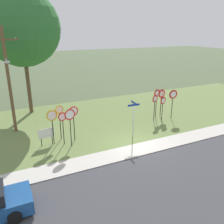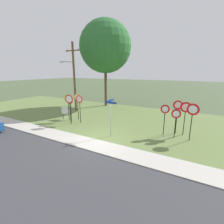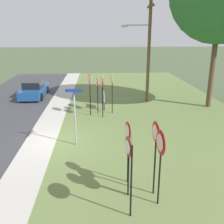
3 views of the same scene
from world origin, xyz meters
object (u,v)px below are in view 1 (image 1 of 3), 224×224
at_px(stop_sign_far_center, 52,119).
at_px(yield_sign_near_left, 162,96).
at_px(yield_sign_far_right, 155,102).
at_px(yield_sign_near_right, 163,103).
at_px(stop_sign_far_right, 63,122).
at_px(stop_sign_near_right, 70,119).
at_px(stop_sign_far_left, 60,115).
at_px(street_name_post, 133,116).
at_px(yield_sign_far_left, 173,97).
at_px(oak_tree_left, 22,28).
at_px(yield_sign_center, 157,96).
at_px(notice_board, 46,134).
at_px(utility_pole, 9,78).
at_px(stop_sign_near_left, 74,116).

height_order(stop_sign_far_center, yield_sign_near_left, yield_sign_near_left).
xyz_separation_m(stop_sign_far_center, yield_sign_far_right, (9.11, 0.64, -0.12)).
relative_size(stop_sign_far_center, yield_sign_near_right, 1.19).
bearing_deg(stop_sign_far_right, stop_sign_far_center, 143.29).
bearing_deg(stop_sign_far_center, stop_sign_near_right, -43.38).
distance_m(stop_sign_far_left, stop_sign_far_right, 0.99).
height_order(yield_sign_near_right, street_name_post, street_name_post).
xyz_separation_m(yield_sign_near_left, yield_sign_far_left, (0.52, -0.97, 0.09)).
relative_size(yield_sign_near_right, oak_tree_left, 0.19).
height_order(yield_sign_far_left, yield_sign_center, yield_sign_far_left).
xyz_separation_m(yield_sign_near_right, notice_board, (-10.40, -0.46, -0.77)).
height_order(stop_sign_far_left, oak_tree_left, oak_tree_left).
distance_m(yield_sign_near_right, oak_tree_left, 14.19).
relative_size(stop_sign_far_left, utility_pole, 0.33).
bearing_deg(stop_sign_far_center, stop_sign_far_left, 38.78).
relative_size(stop_sign_far_right, oak_tree_left, 0.21).
height_order(stop_sign_near_left, stop_sign_far_center, stop_sign_near_left).
distance_m(stop_sign_far_left, yield_sign_center, 9.23).
xyz_separation_m(yield_sign_far_left, yield_sign_far_right, (-1.84, 0.14, -0.26)).
distance_m(stop_sign_near_right, yield_sign_near_right, 9.01).
xyz_separation_m(utility_pole, oak_tree_left, (1.80, 4.45, 3.51)).
bearing_deg(notice_board, stop_sign_near_left, -8.74).
relative_size(yield_sign_center, utility_pole, 0.33).
height_order(stop_sign_far_right, oak_tree_left, oak_tree_left).
distance_m(stop_sign_far_left, yield_sign_far_left, 10.27).
height_order(stop_sign_near_right, oak_tree_left, oak_tree_left).
bearing_deg(stop_sign_near_right, stop_sign_far_right, 117.90).
distance_m(yield_sign_near_right, yield_sign_center, 0.97).
bearing_deg(yield_sign_near_right, oak_tree_left, 133.41).
distance_m(stop_sign_near_left, yield_sign_far_left, 9.45).
height_order(yield_sign_near_right, yield_sign_far_left, yield_sign_far_left).
bearing_deg(yield_sign_near_left, stop_sign_far_center, -178.04).
xyz_separation_m(yield_sign_near_right, utility_pole, (-12.19, 2.90, 2.77)).
relative_size(yield_sign_near_right, street_name_post, 0.77).
distance_m(stop_sign_near_left, yield_sign_near_right, 8.43).
bearing_deg(oak_tree_left, stop_sign_far_left, -81.02).
bearing_deg(yield_sign_near_left, utility_pole, 165.04).
bearing_deg(yield_sign_center, stop_sign_near_right, -172.85).
relative_size(yield_sign_near_left, yield_sign_center, 0.97).
height_order(stop_sign_far_left, yield_sign_far_right, stop_sign_far_left).
bearing_deg(stop_sign_near_left, stop_sign_far_center, 173.09).
xyz_separation_m(stop_sign_near_right, yield_sign_far_right, (8.07, 1.51, -0.25)).
xyz_separation_m(yield_sign_far_right, notice_board, (-9.59, -0.55, -0.94)).
relative_size(stop_sign_near_right, yield_sign_near_left, 1.07).
height_order(yield_sign_near_right, utility_pole, utility_pole).
xyz_separation_m(stop_sign_far_left, yield_sign_near_left, (9.75, 0.86, 0.07)).
bearing_deg(yield_sign_near_right, stop_sign_far_right, 174.33).
relative_size(stop_sign_near_left, stop_sign_far_center, 1.03).
xyz_separation_m(stop_sign_far_left, utility_pole, (-2.95, 2.85, 2.50)).
relative_size(stop_sign_near_left, stop_sign_far_left, 1.00).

